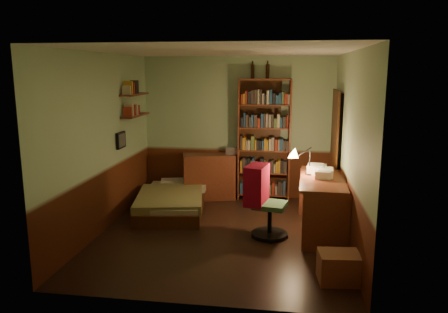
# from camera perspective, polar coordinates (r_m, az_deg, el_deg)

# --- Properties ---
(floor) EXTENTS (3.50, 4.00, 0.02)m
(floor) POSITION_cam_1_polar(r_m,az_deg,el_deg) (6.49, -0.32, -10.09)
(floor) COLOR black
(floor) RESTS_ON ground
(ceiling) EXTENTS (3.50, 4.00, 0.02)m
(ceiling) POSITION_cam_1_polar(r_m,az_deg,el_deg) (6.06, -0.35, 13.69)
(ceiling) COLOR silver
(ceiling) RESTS_ON wall_back
(wall_back) EXTENTS (3.50, 0.02, 2.60)m
(wall_back) POSITION_cam_1_polar(r_m,az_deg,el_deg) (8.11, 1.80, 3.77)
(wall_back) COLOR #9BBC8F
(wall_back) RESTS_ON ground
(wall_left) EXTENTS (0.02, 4.00, 2.60)m
(wall_left) POSITION_cam_1_polar(r_m,az_deg,el_deg) (6.63, -15.55, 1.71)
(wall_left) COLOR #9BBC8F
(wall_left) RESTS_ON ground
(wall_right) EXTENTS (0.02, 4.00, 2.60)m
(wall_right) POSITION_cam_1_polar(r_m,az_deg,el_deg) (6.13, 16.15, 0.93)
(wall_right) COLOR #9BBC8F
(wall_right) RESTS_ON ground
(wall_front) EXTENTS (3.50, 0.02, 2.60)m
(wall_front) POSITION_cam_1_polar(r_m,az_deg,el_deg) (4.21, -4.47, -3.22)
(wall_front) COLOR #9BBC8F
(wall_front) RESTS_ON ground
(doorway) EXTENTS (0.06, 0.90, 2.00)m
(doorway) POSITION_cam_1_polar(r_m,az_deg,el_deg) (7.45, 14.41, 0.42)
(doorway) COLOR black
(doorway) RESTS_ON ground
(door_trim) EXTENTS (0.02, 0.98, 2.08)m
(door_trim) POSITION_cam_1_polar(r_m,az_deg,el_deg) (7.45, 14.14, 0.43)
(door_trim) COLOR #3C1E0D
(door_trim) RESTS_ON ground
(bed) EXTENTS (1.25, 2.00, 0.56)m
(bed) POSITION_cam_1_polar(r_m,az_deg,el_deg) (7.50, -6.72, -4.89)
(bed) COLOR olive
(bed) RESTS_ON ground
(dresser) EXTENTS (1.03, 0.70, 0.83)m
(dresser) POSITION_cam_1_polar(r_m,az_deg,el_deg) (8.11, -1.98, -2.59)
(dresser) COLOR #612B1A
(dresser) RESTS_ON ground
(mini_stereo) EXTENTS (0.24, 0.19, 0.12)m
(mini_stereo) POSITION_cam_1_polar(r_m,az_deg,el_deg) (8.07, 1.06, 0.81)
(mini_stereo) COLOR #B2B2B7
(mini_stereo) RESTS_ON dresser
(bookshelf) EXTENTS (0.96, 0.37, 2.20)m
(bookshelf) POSITION_cam_1_polar(r_m,az_deg,el_deg) (7.94, 5.21, 2.12)
(bookshelf) COLOR #612B1A
(bookshelf) RESTS_ON ground
(bottle_left) EXTENTS (0.08, 0.08, 0.25)m
(bottle_left) POSITION_cam_1_polar(r_m,az_deg,el_deg) (7.97, 3.75, 11.02)
(bottle_left) COLOR black
(bottle_left) RESTS_ON bookshelf
(bottle_right) EXTENTS (0.08, 0.08, 0.25)m
(bottle_right) POSITION_cam_1_polar(r_m,az_deg,el_deg) (7.95, 5.71, 11.00)
(bottle_right) COLOR black
(bottle_right) RESTS_ON bookshelf
(desk) EXTENTS (0.72, 1.57, 0.82)m
(desk) POSITION_cam_1_polar(r_m,az_deg,el_deg) (6.56, 12.64, -6.22)
(desk) COLOR #612B1A
(desk) RESTS_ON ground
(paper_stack) EXTENTS (0.27, 0.35, 0.13)m
(paper_stack) POSITION_cam_1_polar(r_m,az_deg,el_deg) (6.70, 11.86, -1.61)
(paper_stack) COLOR silver
(paper_stack) RESTS_ON desk
(desk_lamp) EXTENTS (0.26, 0.26, 0.68)m
(desk_lamp) POSITION_cam_1_polar(r_m,az_deg,el_deg) (6.54, 11.18, 0.55)
(desk_lamp) COLOR black
(desk_lamp) RESTS_ON desk
(office_chair) EXTENTS (0.63, 0.58, 1.10)m
(office_chair) POSITION_cam_1_polar(r_m,az_deg,el_deg) (6.23, 6.04, -5.63)
(office_chair) COLOR #37633D
(office_chair) RESTS_ON ground
(red_jacket) EXTENTS (0.33, 0.51, 0.56)m
(red_jacket) POSITION_cam_1_polar(r_m,az_deg,el_deg) (6.00, 5.68, 1.87)
(red_jacket) COLOR #A50B2A
(red_jacket) RESTS_ON office_chair
(wall_shelf_lower) EXTENTS (0.20, 0.90, 0.03)m
(wall_shelf_lower) POSITION_cam_1_polar(r_m,az_deg,el_deg) (7.56, -11.48, 5.30)
(wall_shelf_lower) COLOR #612B1A
(wall_shelf_lower) RESTS_ON wall_left
(wall_shelf_upper) EXTENTS (0.20, 0.90, 0.03)m
(wall_shelf_upper) POSITION_cam_1_polar(r_m,az_deg,el_deg) (7.54, -11.59, 7.95)
(wall_shelf_upper) COLOR #612B1A
(wall_shelf_upper) RESTS_ON wall_left
(framed_picture) EXTENTS (0.04, 0.32, 0.26)m
(framed_picture) POSITION_cam_1_polar(r_m,az_deg,el_deg) (7.17, -13.32, 2.10)
(framed_picture) COLOR black
(framed_picture) RESTS_ON wall_left
(cardboard_box_a) EXTENTS (0.48, 0.40, 0.34)m
(cardboard_box_a) POSITION_cam_1_polar(r_m,az_deg,el_deg) (5.22, 14.77, -13.82)
(cardboard_box_a) COLOR #976146
(cardboard_box_a) RESTS_ON ground
(cardboard_box_b) EXTENTS (0.33, 0.28, 0.21)m
(cardboard_box_b) POSITION_cam_1_polar(r_m,az_deg,el_deg) (5.56, 14.67, -12.94)
(cardboard_box_b) COLOR #976146
(cardboard_box_b) RESTS_ON ground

